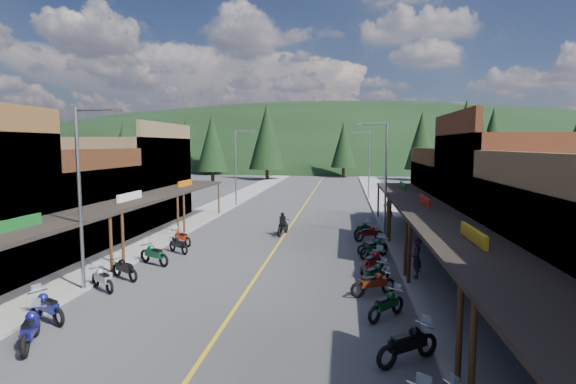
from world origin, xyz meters
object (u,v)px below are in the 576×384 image
(bike_west_7, at_px, (154,253))
(bike_east_10, at_px, (369,233))
(pine_0, at_px, (124,145))
(bike_west_4, at_px, (47,305))
(shop_east_2, at_px, (521,199))
(streetlight_2, at_px, (384,173))
(pine_1, at_px, (212,141))
(bike_east_7, at_px, (373,261))
(bike_west_8, at_px, (178,244))
(bike_east_3, at_px, (408,342))
(pine_4, at_px, (422,140))
(bike_east_6, at_px, (375,273))
(pine_2, at_px, (267,136))
(bike_west_3, at_px, (30,327))
(pedestrian_east_b, at_px, (388,206))
(pine_3, at_px, (344,145))
(streetlight_1, at_px, (237,164))
(pine_7, at_px, (186,141))
(pine_9, at_px, (481,145))
(bike_east_11, at_px, (363,228))
(bike_west_6, at_px, (125,268))
(bike_east_4, at_px, (386,303))
(shop_east_3, at_px, (471,197))
(bike_east_5, at_px, (373,282))
(bike_west_5, at_px, (102,278))
(bike_east_8, at_px, (374,247))
(bike_east_9, at_px, (372,245))
(pine_10, at_px, (212,143))
(shop_west_2, at_px, (53,208))
(streetlight_3, at_px, (368,162))
(pine_11, at_px, (465,139))
(pedestrian_east_a, at_px, (417,259))
(pine_8, at_px, (166,148))
(rider_on_bike, at_px, (283,226))
(shop_west_3, at_px, (126,180))
(streetlight_0, at_px, (82,191))
(pine_6, at_px, (576,145))
(pine_5, at_px, (493,137))
(bike_west_9, at_px, (181,237))

(bike_west_7, distance_m, bike_east_10, 13.96)
(pine_0, bearing_deg, bike_west_4, -64.83)
(shop_east_2, bearing_deg, streetlight_2, 137.32)
(pine_1, relative_size, bike_east_7, 5.52)
(bike_west_8, distance_m, bike_east_3, 16.96)
(pine_4, bearing_deg, streetlight_2, -101.99)
(bike_east_6, bearing_deg, pine_2, 144.32)
(pine_2, xyz_separation_m, bike_west_3, (4.33, -69.28, -7.34))
(bike_east_3, bearing_deg, pedestrian_east_b, 139.32)
(pine_3, height_order, bike_west_8, pine_3)
(streetlight_1, bearing_deg, pine_0, 129.56)
(pine_7, distance_m, bike_west_3, 91.40)
(pine_9, distance_m, bike_east_11, 42.27)
(bike_east_7, bearing_deg, bike_west_4, -115.91)
(bike_west_6, distance_m, bike_east_4, 12.49)
(shop_east_3, xyz_separation_m, bike_east_5, (-8.24, -16.29, -1.93))
(bike_west_5, height_order, bike_east_3, bike_east_3)
(pine_7, relative_size, bike_east_8, 5.53)
(bike_west_8, distance_m, bike_east_9, 11.50)
(pine_0, bearing_deg, pine_10, -28.61)
(shop_west_2, bearing_deg, bike_east_7, -9.66)
(bike_east_8, height_order, bike_east_10, bike_east_8)
(streetlight_3, relative_size, bike_east_10, 3.85)
(pine_11, distance_m, bike_east_5, 45.84)
(bike_west_8, height_order, bike_east_11, bike_east_11)
(bike_west_3, relative_size, bike_east_7, 1.01)
(shop_east_3, distance_m, streetlight_3, 19.99)
(bike_east_10, bearing_deg, shop_east_2, 34.85)
(pine_4, distance_m, bike_east_3, 72.19)
(shop_east_3, bearing_deg, pedestrian_east_a, -113.72)
(pine_8, relative_size, bike_west_3, 4.39)
(bike_east_10, bearing_deg, pedestrian_east_b, 141.54)
(bike_west_7, relative_size, rider_on_bike, 0.97)
(pine_1, relative_size, pine_10, 1.08)
(pine_10, bearing_deg, bike_east_10, -61.43)
(shop_east_3, height_order, bike_east_4, shop_east_3)
(shop_west_3, bearing_deg, streetlight_0, -68.45)
(bike_west_4, relative_size, bike_west_7, 0.98)
(streetlight_2, bearing_deg, pine_9, 65.26)
(pine_6, height_order, bike_west_6, pine_6)
(bike_west_4, distance_m, bike_east_10, 19.78)
(streetlight_3, height_order, pine_10, pine_10)
(shop_west_3, relative_size, streetlight_3, 1.36)
(pine_8, bearing_deg, shop_west_2, -77.85)
(pine_5, height_order, bike_west_9, pine_5)
(bike_east_10, xyz_separation_m, pedestrian_east_a, (1.75, -8.64, 0.49))
(bike_west_6, distance_m, bike_west_7, 2.72)
(pine_6, relative_size, bike_west_3, 4.83)
(pine_0, relative_size, bike_east_10, 5.30)
(pine_9, relative_size, bike_west_7, 4.84)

